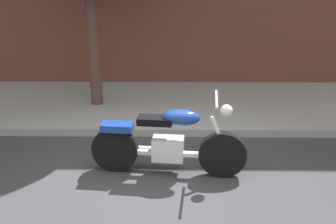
{
  "coord_description": "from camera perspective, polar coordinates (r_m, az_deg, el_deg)",
  "views": [
    {
      "loc": [
        0.23,
        -4.53,
        2.72
      ],
      "look_at": [
        0.17,
        0.3,
        0.94
      ],
      "focal_mm": 40.51,
      "sensor_mm": 36.0,
      "label": 1
    }
  ],
  "objects": [
    {
      "name": "motorcycle",
      "position": [
        5.33,
        -0.01,
        -4.69
      ],
      "size": [
        2.2,
        0.7,
        1.16
      ],
      "color": "black",
      "rests_on": "ground"
    },
    {
      "name": "sidewalk",
      "position": [
        8.07,
        -0.98,
        1.12
      ],
      "size": [
        23.38,
        3.06,
        0.14
      ],
      "primitive_type": "cube",
      "color": "#999999",
      "rests_on": "ground"
    },
    {
      "name": "ground_plane",
      "position": [
        5.29,
        -1.95,
        -10.67
      ],
      "size": [
        60.0,
        60.0,
        0.0
      ],
      "primitive_type": "plane",
      "color": "#38383D"
    }
  ]
}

